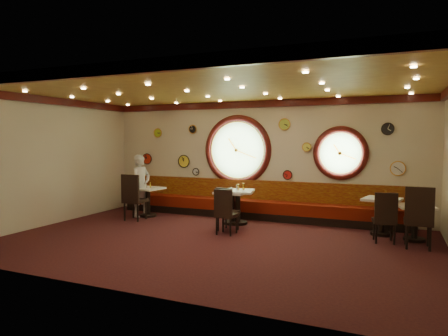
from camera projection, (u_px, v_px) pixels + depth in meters
floor at (213, 242)px, 8.37m from camera, size 9.00×6.00×0.00m
ceiling at (212, 88)px, 8.14m from camera, size 9.00×6.00×0.02m
wall_back at (258, 159)px, 11.01m from camera, size 9.00×0.02×3.20m
wall_front at (121, 179)px, 5.50m from camera, size 9.00×0.02×3.20m
wall_left at (50, 161)px, 10.02m from camera, size 0.02×6.00×3.20m
molding_back at (258, 104)px, 10.86m from camera, size 9.00×0.10×0.18m
molding_front at (122, 68)px, 5.44m from camera, size 9.00×0.10×0.18m
molding_left at (50, 101)px, 9.89m from camera, size 0.10×6.00×0.18m
banquette_base at (254, 215)px, 10.86m from camera, size 8.00×0.55×0.20m
banquette_seat at (254, 206)px, 10.84m from camera, size 8.00×0.55×0.30m
banquette_back at (257, 190)px, 11.01m from camera, size 8.00×0.10×0.55m
porthole_left_glass at (238, 150)px, 11.22m from camera, size 1.66×0.02×1.66m
porthole_left_frame at (237, 150)px, 11.21m from camera, size 1.98×0.18×1.98m
porthole_left_ring at (237, 150)px, 11.18m from camera, size 1.61×0.03×1.61m
porthole_right_glass at (340, 153)px, 10.13m from camera, size 1.10×0.02×1.10m
porthole_right_frame at (340, 153)px, 10.11m from camera, size 1.38×0.18×1.38m
porthole_right_ring at (340, 153)px, 10.09m from camera, size 1.09×0.03×1.09m
wall_clock_0 at (196, 172)px, 11.74m from camera, size 0.20×0.03×0.20m
wall_clock_1 at (147, 159)px, 12.38m from camera, size 0.32×0.03×0.32m
wall_clock_2 at (288, 175)px, 10.67m from camera, size 0.24×0.03×0.24m
wall_clock_3 at (184, 161)px, 11.88m from camera, size 0.36×0.03×0.36m
wall_clock_4 at (307, 147)px, 10.42m from camera, size 0.22×0.03×0.22m
wall_clock_5 at (158, 133)px, 12.17m from camera, size 0.26×0.03×0.26m
wall_clock_6 at (193, 129)px, 11.69m from camera, size 0.24×0.03×0.24m
wall_clock_7 at (284, 124)px, 10.61m from camera, size 0.30×0.03×0.30m
wall_clock_8 at (398, 168)px, 9.59m from camera, size 0.34×0.03×0.34m
wall_clock_9 at (388, 129)px, 9.62m from camera, size 0.28×0.03×0.28m
table_a at (148, 198)px, 11.12m from camera, size 0.82×0.82×0.81m
table_b at (232, 203)px, 10.13m from camera, size 0.77×0.77×0.84m
table_c at (238, 203)px, 10.11m from camera, size 0.94×0.94×0.87m
table_d at (382, 212)px, 8.94m from camera, size 0.90×0.90×0.83m
table_e at (415, 218)px, 8.43m from camera, size 0.83×0.83×0.76m
chair_a at (133, 194)px, 10.51m from camera, size 0.53×0.53×0.76m
chair_b at (226, 206)px, 9.31m from camera, size 0.50×0.50×0.63m
chair_c at (225, 209)px, 8.94m from camera, size 0.45×0.45×0.64m
chair_d at (385, 214)px, 8.21m from camera, size 0.52×0.52×0.66m
chair_e at (419, 213)px, 7.75m from camera, size 0.52×0.52×0.76m
condiment_a_salt at (145, 185)px, 11.16m from camera, size 0.04×0.04×0.11m
condiment_b_salt at (231, 189)px, 10.17m from camera, size 0.03×0.03×0.10m
condiment_c_salt at (237, 187)px, 10.23m from camera, size 0.04×0.04×0.11m
condiment_d_salt at (379, 195)px, 8.97m from camera, size 0.04×0.04×0.11m
condiment_a_pepper at (147, 186)px, 11.03m from camera, size 0.04×0.04×0.11m
condiment_b_pepper at (232, 190)px, 10.04m from camera, size 0.03×0.03×0.10m
condiment_c_pepper at (237, 188)px, 10.05m from camera, size 0.04×0.04×0.10m
condiment_d_pepper at (383, 196)px, 8.88m from camera, size 0.04×0.04×0.11m
condiment_a_bottle at (150, 185)px, 11.10m from camera, size 0.04×0.04×0.14m
condiment_b_bottle at (238, 188)px, 10.10m from camera, size 0.06×0.06×0.18m
condiment_c_bottle at (243, 187)px, 10.11m from camera, size 0.05×0.05×0.18m
condiment_d_bottle at (385, 194)px, 8.97m from camera, size 0.05×0.05×0.16m
condiment_e_salt at (412, 202)px, 8.52m from camera, size 0.03×0.03×0.09m
condiment_e_pepper at (414, 203)px, 8.40m from camera, size 0.04×0.04×0.11m
condiment_e_bottle at (420, 201)px, 8.47m from camera, size 0.05×0.05×0.15m
waiter at (141, 186)px, 11.12m from camera, size 0.53×0.70×1.72m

